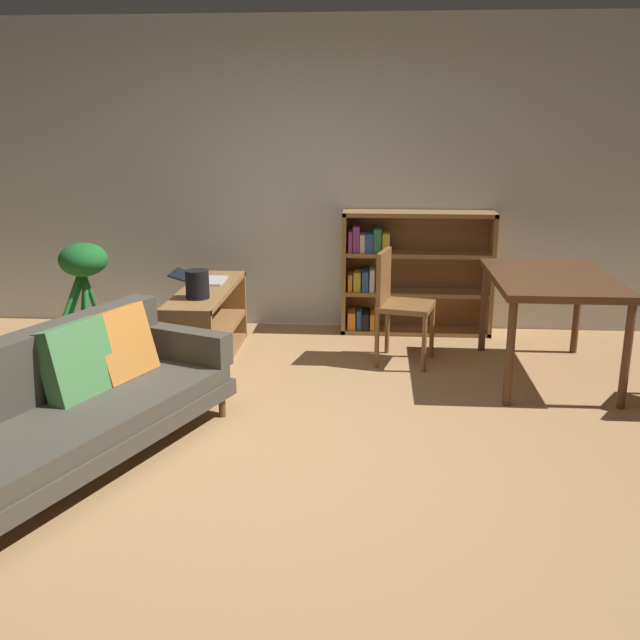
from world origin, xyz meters
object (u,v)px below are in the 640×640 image
(media_console, at_px, (208,326))
(desk_speaker, at_px, (197,284))
(open_laptop, at_px, (201,279))
(fabric_couch, at_px, (63,403))
(dining_table, at_px, (551,286))
(dining_chair_far, at_px, (397,300))
(bookshelf, at_px, (407,272))
(potted_floor_plant, at_px, (85,285))

(media_console, distance_m, desk_speaker, 0.52)
(open_laptop, bearing_deg, fabric_couch, -98.10)
(dining_table, bearing_deg, media_console, 176.35)
(open_laptop, distance_m, dining_table, 2.68)
(media_console, xyz_separation_m, desk_speaker, (0.01, -0.32, 0.41))
(open_laptop, height_order, dining_table, dining_table)
(media_console, distance_m, dining_table, 2.59)
(dining_table, distance_m, dining_chair_far, 1.13)
(fabric_couch, distance_m, media_console, 1.83)
(dining_table, xyz_separation_m, bookshelf, (-0.97, 1.13, -0.15))
(open_laptop, distance_m, dining_chair_far, 1.57)
(desk_speaker, height_order, potted_floor_plant, potted_floor_plant)
(media_console, bearing_deg, fabric_couch, -101.99)
(dining_table, height_order, bookshelf, bookshelf)
(fabric_couch, relative_size, desk_speaker, 10.55)
(desk_speaker, bearing_deg, open_laptop, 100.93)
(open_laptop, distance_m, potted_floor_plant, 0.96)
(desk_speaker, bearing_deg, media_console, 92.69)
(desk_speaker, relative_size, bookshelf, 0.16)
(fabric_couch, relative_size, open_laptop, 5.13)
(fabric_couch, relative_size, dining_table, 1.71)
(desk_speaker, distance_m, bookshelf, 2.03)
(desk_speaker, xyz_separation_m, dining_table, (2.54, 0.15, -0.01))
(desk_speaker, xyz_separation_m, bookshelf, (1.57, 1.28, -0.15))
(fabric_couch, xyz_separation_m, media_console, (0.38, 1.78, -0.08))
(fabric_couch, height_order, dining_chair_far, dining_chair_far)
(fabric_couch, height_order, open_laptop, fabric_couch)
(fabric_couch, relative_size, media_console, 1.63)
(dining_table, height_order, dining_chair_far, dining_chair_far)
(desk_speaker, distance_m, dining_table, 2.55)
(fabric_couch, bearing_deg, open_laptop, 81.90)
(dining_table, relative_size, dining_chair_far, 1.45)
(dining_chair_far, bearing_deg, dining_table, -13.23)
(open_laptop, distance_m, bookshelf, 1.83)
(dining_chair_far, distance_m, bookshelf, 0.88)
(potted_floor_plant, height_order, dining_table, potted_floor_plant)
(media_console, distance_m, dining_chair_far, 1.49)
(dining_table, bearing_deg, open_laptop, 171.47)
(dining_table, bearing_deg, bookshelf, 130.82)
(potted_floor_plant, xyz_separation_m, dining_chair_far, (2.52, -0.12, -0.04))
(dining_chair_far, bearing_deg, desk_speaker, -164.34)
(open_laptop, bearing_deg, potted_floor_plant, -178.37)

